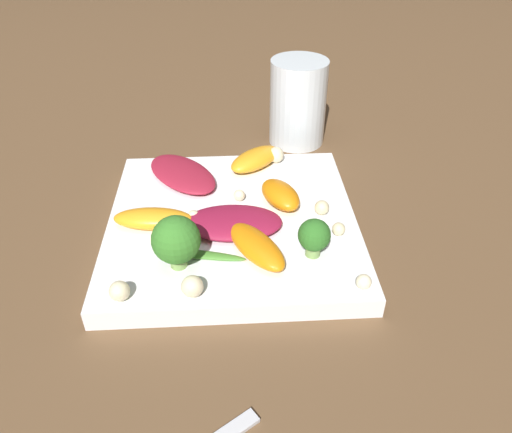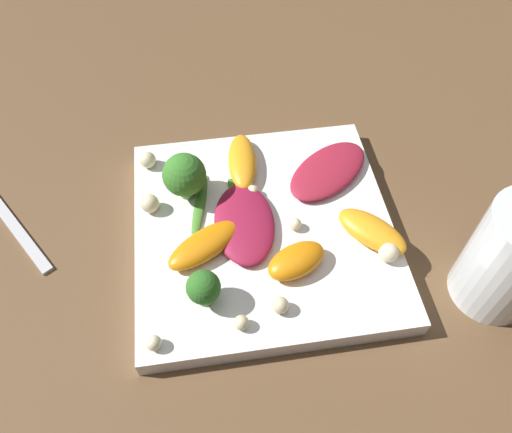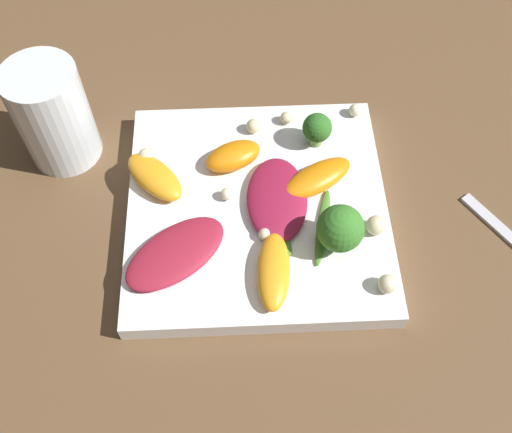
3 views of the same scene
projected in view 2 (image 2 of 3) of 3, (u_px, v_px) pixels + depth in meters
name	position (u px, v px, depth m)	size (l,w,h in m)	color
ground_plane	(263.00, 236.00, 0.50)	(2.40, 2.40, 0.00)	brown
plate	(264.00, 231.00, 0.49)	(0.25, 0.25, 0.02)	white
drinking_glass	(512.00, 259.00, 0.42)	(0.07, 0.07, 0.11)	white
radicchio_leaf_0	(328.00, 170.00, 0.52)	(0.11, 0.10, 0.01)	maroon
radicchio_leaf_1	(245.00, 226.00, 0.48)	(0.06, 0.10, 0.01)	maroon
orange_segment_0	(372.00, 231.00, 0.47)	(0.07, 0.08, 0.02)	orange
orange_segment_1	(205.00, 245.00, 0.46)	(0.08, 0.07, 0.02)	orange
orange_segment_2	(296.00, 261.00, 0.45)	(0.07, 0.05, 0.02)	orange
orange_segment_3	(242.00, 161.00, 0.52)	(0.04, 0.08, 0.02)	orange
broccoli_floret_0	(204.00, 288.00, 0.42)	(0.03, 0.03, 0.04)	#7A9E51
broccoli_floret_1	(184.00, 175.00, 0.49)	(0.04, 0.04, 0.05)	#7A9E51
arugula_sprig_0	(244.00, 204.00, 0.50)	(0.04, 0.08, 0.01)	#3D7528
arugula_sprig_1	(200.00, 206.00, 0.50)	(0.03, 0.09, 0.00)	#47842D
macadamia_nut_0	(281.00, 305.00, 0.43)	(0.02, 0.02, 0.02)	beige
macadamia_nut_1	(253.00, 191.00, 0.50)	(0.01, 0.01, 0.01)	beige
macadamia_nut_2	(150.00, 203.00, 0.49)	(0.02, 0.02, 0.02)	beige
macadamia_nut_3	(148.00, 160.00, 0.53)	(0.02, 0.02, 0.02)	beige
macadamia_nut_4	(389.00, 252.00, 0.46)	(0.02, 0.02, 0.02)	beige
macadamia_nut_5	(241.00, 323.00, 0.42)	(0.01, 0.01, 0.01)	beige
macadamia_nut_6	(295.00, 224.00, 0.48)	(0.01, 0.01, 0.01)	beige
macadamia_nut_7	(154.00, 343.00, 0.41)	(0.01, 0.01, 0.01)	beige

